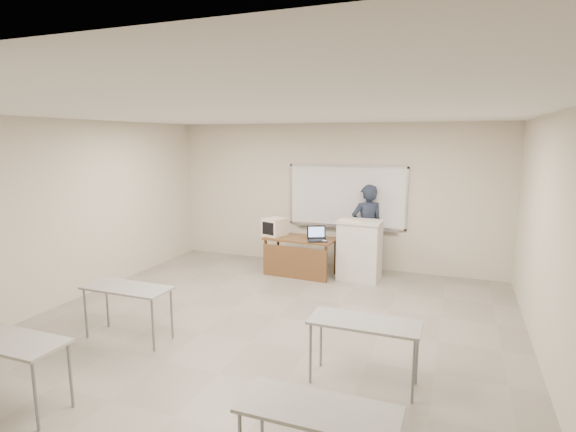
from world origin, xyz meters
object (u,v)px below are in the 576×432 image
at_px(podium, 360,250).
at_px(presenter, 367,228).
at_px(crt_monitor, 275,227).
at_px(keyboard, 351,220).
at_px(instructor_desk, 299,249).
at_px(mouse, 325,241).
at_px(laptop, 318,237).
at_px(whiteboard, 346,197).

height_order(podium, presenter, presenter).
bearing_deg(crt_monitor, keyboard, 17.28).
height_order(podium, keyboard, keyboard).
bearing_deg(instructor_desk, crt_monitor, 170.76).
bearing_deg(mouse, presenter, 55.52).
bearing_deg(laptop, keyboard, -14.75).
distance_m(crt_monitor, presenter, 1.85).
distance_m(crt_monitor, mouse, 1.13).
relative_size(whiteboard, presenter, 1.39).
xyz_separation_m(laptop, mouse, (0.15, -0.08, -0.04)).
relative_size(instructor_desk, mouse, 13.57).
height_order(crt_monitor, laptop, crt_monitor).
distance_m(mouse, keyboard, 0.63).
xyz_separation_m(instructor_desk, presenter, (1.18, 0.78, 0.36)).
xyz_separation_m(whiteboard, instructor_desk, (-0.70, -0.98, -0.94)).
relative_size(whiteboard, podium, 2.15).
relative_size(laptop, presenter, 0.20).
bearing_deg(crt_monitor, laptop, 10.40).
relative_size(podium, crt_monitor, 2.66).
height_order(whiteboard, presenter, whiteboard).
bearing_deg(whiteboard, mouse, -97.99).
relative_size(instructor_desk, laptop, 3.84).
height_order(crt_monitor, presenter, presenter).
bearing_deg(whiteboard, podium, -58.96).
height_order(whiteboard, crt_monitor, whiteboard).
relative_size(whiteboard, keyboard, 5.09).
distance_m(whiteboard, instructor_desk, 1.53).
distance_m(podium, mouse, 0.71).
bearing_deg(whiteboard, presenter, -22.34).
relative_size(instructor_desk, podium, 1.21).
bearing_deg(whiteboard, crt_monitor, -145.57).
bearing_deg(podium, mouse, -151.97).
bearing_deg(podium, laptop, -161.85).
distance_m(crt_monitor, keyboard, 1.58).
distance_m(instructor_desk, presenter, 1.46).
bearing_deg(laptop, whiteboard, 48.87).
relative_size(laptop, keyboard, 0.74).
bearing_deg(presenter, crt_monitor, -11.68).
height_order(whiteboard, podium, whiteboard).
height_order(crt_monitor, mouse, crt_monitor).
bearing_deg(presenter, podium, 55.59).
relative_size(podium, keyboard, 2.36).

